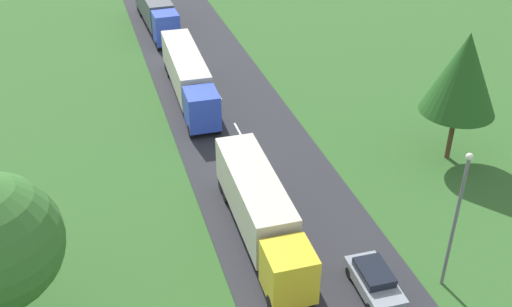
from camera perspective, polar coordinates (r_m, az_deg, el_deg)
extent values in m
cube|color=white|center=(35.26, 4.67, -8.99)|extent=(0.16, 2.40, 0.01)
cube|color=white|center=(41.17, 0.76, -2.11)|extent=(0.16, 2.40, 0.01)
cube|color=white|center=(46.53, -1.68, 2.21)|extent=(0.16, 2.40, 0.01)
cube|color=white|center=(52.33, -3.66, 5.72)|extent=(0.16, 2.40, 0.01)
cube|color=white|center=(59.33, -5.49, 8.90)|extent=(0.16, 2.40, 0.01)
cube|color=white|center=(65.59, -6.78, 11.11)|extent=(0.16, 2.40, 0.01)
cube|color=white|center=(72.01, -7.86, 12.94)|extent=(0.16, 2.40, 0.01)
cube|color=yellow|center=(31.02, 3.14, -11.18)|extent=(2.48, 2.58, 2.72)
cube|color=black|center=(29.86, 3.93, -12.01)|extent=(2.10, 0.13, 1.20)
cube|color=beige|center=(35.49, -0.16, -3.99)|extent=(2.63, 9.55, 2.86)
cube|color=black|center=(36.46, -0.16, -6.06)|extent=(1.03, 9.05, 0.24)
cylinder|color=black|center=(31.82, 5.28, -13.34)|extent=(0.36, 1.00, 1.00)
cylinder|color=black|center=(31.30, 1.57, -14.15)|extent=(0.36, 1.00, 1.00)
cylinder|color=black|center=(38.96, 0.18, -3.44)|extent=(0.36, 1.00, 1.00)
cylinder|color=black|center=(38.53, -2.83, -3.93)|extent=(0.36, 1.00, 1.00)
cylinder|color=black|center=(39.86, -0.28, -2.52)|extent=(0.36, 1.00, 1.00)
cylinder|color=black|center=(39.44, -3.22, -3.00)|extent=(0.36, 1.00, 1.00)
cube|color=blue|center=(45.80, -5.16, 4.27)|extent=(2.51, 2.86, 2.78)
cube|color=black|center=(44.40, -4.86, 4.07)|extent=(2.10, 0.15, 1.22)
cube|color=beige|center=(52.25, -6.73, 8.15)|extent=(2.79, 11.29, 2.78)
cube|color=black|center=(52.90, -6.63, 6.58)|extent=(1.17, 10.68, 0.24)
cylinder|color=black|center=(46.03, -3.63, 2.51)|extent=(0.38, 1.01, 1.00)
cylinder|color=black|center=(45.72, -6.20, 2.16)|extent=(0.38, 1.01, 1.00)
cylinder|color=black|center=(56.12, -6.15, 8.03)|extent=(0.38, 1.01, 1.00)
cylinder|color=black|center=(55.86, -8.28, 7.76)|extent=(0.38, 1.01, 1.00)
cylinder|color=black|center=(57.34, -6.39, 8.55)|extent=(0.38, 1.01, 1.00)
cylinder|color=black|center=(57.09, -8.48, 8.28)|extent=(0.38, 1.01, 1.00)
cube|color=blue|center=(62.09, -8.54, 11.76)|extent=(2.51, 2.58, 3.04)
cube|color=black|center=(60.80, -8.36, 11.88)|extent=(2.10, 0.16, 1.34)
cube|color=#4C5156|center=(68.71, -9.74, 13.82)|extent=(2.79, 11.13, 2.87)
cube|color=black|center=(69.22, -9.62, 12.53)|extent=(1.18, 10.54, 0.24)
cylinder|color=black|center=(62.22, -7.36, 10.39)|extent=(0.38, 1.01, 1.00)
cylinder|color=black|center=(61.89, -9.28, 10.12)|extent=(0.38, 1.01, 1.00)
cylinder|color=black|center=(72.52, -9.25, 13.38)|extent=(0.38, 1.01, 1.00)
cylinder|color=black|center=(72.24, -10.92, 13.14)|extent=(0.38, 1.01, 1.00)
cylinder|color=black|center=(73.77, -9.44, 13.68)|extent=(0.38, 1.01, 1.00)
cylinder|color=black|center=(73.49, -11.09, 13.45)|extent=(0.38, 1.01, 1.00)
cube|color=#8C939E|center=(32.76, 11.23, -11.98)|extent=(1.94, 4.09, 0.65)
cube|color=black|center=(32.51, 11.18, -11.03)|extent=(1.60, 2.30, 0.47)
cylinder|color=black|center=(32.46, 13.56, -13.65)|extent=(0.24, 0.65, 0.64)
cylinder|color=black|center=(34.16, 11.45, -10.56)|extent=(0.24, 0.65, 0.64)
cylinder|color=black|center=(33.58, 8.89, -11.14)|extent=(0.24, 0.65, 0.64)
cylinder|color=slate|center=(32.13, 18.35, -6.50)|extent=(0.18, 0.18, 7.98)
sphere|color=silver|center=(29.87, 19.66, -0.28)|extent=(0.36, 0.36, 0.36)
cylinder|color=#513823|center=(32.05, -22.37, -13.35)|extent=(0.41, 0.41, 3.13)
cylinder|color=#513823|center=(44.48, 18.08, 1.72)|extent=(0.36, 0.36, 3.78)
cone|color=#23561E|center=(42.44, 19.13, 7.23)|extent=(5.14, 5.14, 5.66)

